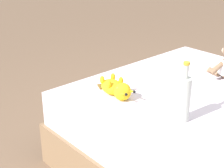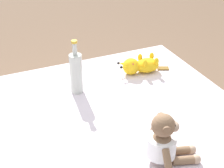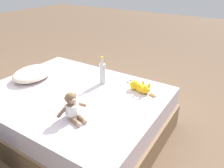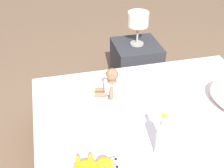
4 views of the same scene
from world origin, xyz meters
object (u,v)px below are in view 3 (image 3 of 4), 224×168
(pillow, at_px, (33,73))
(plush_yellow_creature, at_px, (140,87))
(bed, at_px, (75,113))
(plush_monkey, at_px, (72,108))
(glass_bottle, at_px, (103,73))

(pillow, xyz_separation_m, plush_yellow_creature, (0.37, -1.18, -0.01))
(bed, relative_size, plush_monkey, 6.47)
(glass_bottle, bearing_deg, pillow, 112.90)
(plush_monkey, relative_size, plush_yellow_creature, 0.85)
(bed, bearing_deg, plush_yellow_creature, -54.49)
(plush_monkey, xyz_separation_m, plush_yellow_creature, (0.72, -0.27, -0.05))
(pillow, distance_m, glass_bottle, 0.82)
(bed, bearing_deg, pillow, 87.64)
(pillow, bearing_deg, bed, -92.36)
(bed, height_order, glass_bottle, glass_bottle)
(plush_monkey, distance_m, glass_bottle, 0.68)
(bed, distance_m, glass_bottle, 0.52)
(plush_monkey, distance_m, plush_yellow_creature, 0.77)
(pillow, distance_m, plush_yellow_creature, 1.23)
(plush_monkey, relative_size, glass_bottle, 0.92)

